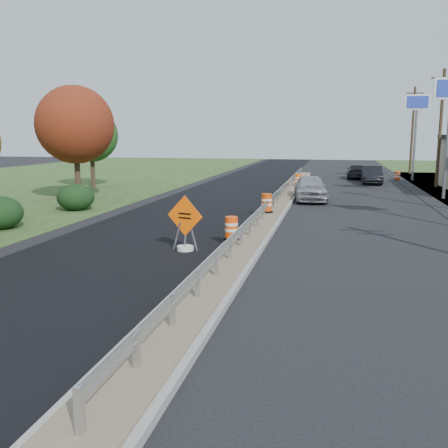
% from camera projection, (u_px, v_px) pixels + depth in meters
% --- Properties ---
extents(ground, '(140.00, 140.00, 0.00)m').
position_uv_depth(ground, '(250.00, 240.00, 20.27)').
color(ground, black).
rests_on(ground, ground).
extents(milled_overlay, '(7.20, 120.00, 0.01)m').
position_uv_depth(milled_overlay, '(206.00, 204.00, 30.81)').
color(milled_overlay, black).
rests_on(milled_overlay, ground).
extents(median, '(1.60, 55.00, 0.23)m').
position_uv_depth(median, '(273.00, 210.00, 27.94)').
color(median, gray).
rests_on(median, ground).
extents(guardrail, '(0.10, 46.15, 0.72)m').
position_uv_depth(guardrail, '(275.00, 197.00, 28.80)').
color(guardrail, silver).
rests_on(guardrail, median).
extents(pylon_sign_north, '(2.20, 0.30, 7.90)m').
position_uv_depth(pylon_sign_north, '(417.00, 110.00, 45.77)').
color(pylon_sign_north, slate).
rests_on(pylon_sign_north, ground).
extents(utility_pole_nmid, '(1.90, 0.26, 9.40)m').
position_uv_depth(utility_pole_nmid, '(440.00, 126.00, 40.06)').
color(utility_pole_nmid, '#473523').
rests_on(utility_pole_nmid, ground).
extents(utility_pole_north, '(1.90, 0.26, 9.40)m').
position_uv_depth(utility_pole_north, '(412.00, 129.00, 54.48)').
color(utility_pole_north, '#473523').
rests_on(utility_pole_north, ground).
extents(hedge_north, '(2.09, 2.09, 1.52)m').
position_uv_depth(hedge_north, '(76.00, 197.00, 28.22)').
color(hedge_north, black).
rests_on(hedge_north, ground).
extents(tree_near_red, '(4.95, 4.95, 7.35)m').
position_uv_depth(tree_near_red, '(75.00, 125.00, 31.77)').
color(tree_near_red, '#473523').
rests_on(tree_near_red, ground).
extents(tree_near_back, '(4.29, 4.29, 6.37)m').
position_uv_depth(tree_near_back, '(91.00, 135.00, 40.21)').
color(tree_near_back, '#473523').
rests_on(tree_near_back, ground).
extents(caution_sign, '(1.44, 0.62, 2.06)m').
position_uv_depth(caution_sign, '(185.00, 237.00, 18.39)').
color(caution_sign, white).
rests_on(caution_sign, ground).
extents(barrel_median_near, '(0.61, 0.61, 0.90)m').
position_uv_depth(barrel_median_near, '(231.00, 229.00, 19.25)').
color(barrel_median_near, black).
rests_on(barrel_median_near, median).
extents(barrel_median_mid, '(0.67, 0.67, 0.98)m').
position_uv_depth(barrel_median_mid, '(267.00, 204.00, 26.03)').
color(barrel_median_mid, black).
rests_on(barrel_median_mid, median).
extents(barrel_median_far, '(0.65, 0.65, 0.95)m').
position_uv_depth(barrel_median_far, '(298.00, 180.00, 39.73)').
color(barrel_median_far, black).
rests_on(barrel_median_far, median).
extents(barrel_shoulder_far, '(0.57, 0.57, 0.83)m').
position_uv_depth(barrel_shoulder_far, '(398.00, 176.00, 47.34)').
color(barrel_shoulder_far, black).
rests_on(barrel_shoulder_far, ground).
extents(car_silver, '(2.57, 5.14, 1.68)m').
position_uv_depth(car_silver, '(310.00, 188.00, 32.43)').
color(car_silver, '#B2B2B7').
rests_on(car_silver, ground).
extents(car_dark_mid, '(1.68, 4.78, 1.57)m').
position_uv_depth(car_dark_mid, '(372.00, 175.00, 43.94)').
color(car_dark_mid, black).
rests_on(car_dark_mid, ground).
extents(car_dark_far, '(2.17, 4.86, 1.38)m').
position_uv_depth(car_dark_far, '(357.00, 172.00, 49.10)').
color(car_dark_far, black).
rests_on(car_dark_far, ground).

